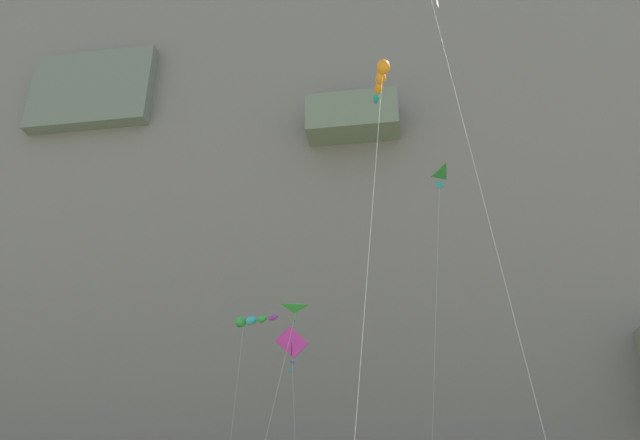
# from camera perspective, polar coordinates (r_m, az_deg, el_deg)

# --- Properties ---
(cliff_face) EXTENTS (180.00, 27.53, 66.79)m
(cliff_face) POSITION_cam_1_polar(r_m,az_deg,el_deg) (70.54, 4.34, 0.94)
(cliff_face) COLOR slate
(cliff_face) RESTS_ON ground
(kite_diamond_low_left) EXTENTS (2.51, 1.82, 13.94)m
(kite_diamond_low_left) POSITION_cam_1_polar(r_m,az_deg,el_deg) (43.56, -2.69, -11.70)
(kite_diamond_low_left) COLOR #CC3399
(kite_diamond_low_left) RESTS_ON ground
(kite_delta_high_right) EXTENTS (2.77, 2.72, 12.07)m
(kite_delta_high_right) POSITION_cam_1_polar(r_m,az_deg,el_deg) (34.89, -2.64, -10.04)
(kite_delta_high_right) COLOR green
(kite_delta_high_right) RESTS_ON ground
(kite_banner_mid_right) EXTENTS (2.85, 6.62, 31.01)m
(kite_banner_mid_right) POSITION_cam_1_polar(r_m,az_deg,el_deg) (37.01, 11.23, 18.03)
(kite_banner_mid_right) COLOR black
(kite_banner_mid_right) RESTS_ON ground
(kite_windsock_upper_left) EXTENTS (2.15, 8.68, 22.09)m
(kite_windsock_upper_left) POSITION_cam_1_polar(r_m,az_deg,el_deg) (31.07, 5.79, 13.25)
(kite_windsock_upper_left) COLOR orange
(kite_windsock_upper_left) RESTS_ON ground
(kite_delta_low_right) EXTENTS (2.93, 4.64, 24.15)m
(kite_delta_low_right) POSITION_cam_1_polar(r_m,az_deg,el_deg) (45.56, 10.57, 2.98)
(kite_delta_low_right) COLOR green
(kite_delta_low_right) RESTS_ON ground
(kite_windsock_low_center) EXTENTS (3.87, 3.32, 14.52)m
(kite_windsock_low_center) POSITION_cam_1_polar(r_m,az_deg,el_deg) (43.29, -6.63, -9.48)
(kite_windsock_low_center) COLOR green
(kite_windsock_low_center) RESTS_ON ground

